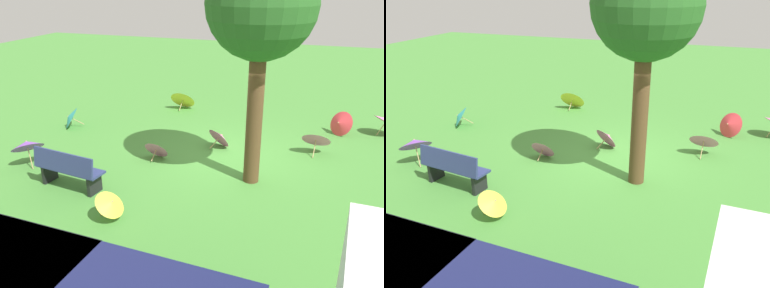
{
  "view_description": "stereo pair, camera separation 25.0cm",
  "coord_description": "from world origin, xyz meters",
  "views": [
    {
      "loc": [
        -2.12,
        9.36,
        4.33
      ],
      "look_at": [
        0.83,
        0.8,
        0.6
      ],
      "focal_mm": 38.17,
      "sensor_mm": 36.0,
      "label": 1
    },
    {
      "loc": [
        -2.35,
        9.28,
        4.33
      ],
      "look_at": [
        0.83,
        0.8,
        0.6
      ],
      "focal_mm": 38.17,
      "sensor_mm": 36.0,
      "label": 2
    }
  ],
  "objects": [
    {
      "name": "parasol_yellow_0",
      "position": [
        2.67,
        -3.6,
        0.38
      ],
      "size": [
        0.88,
        0.75,
        0.75
      ],
      "color": "tan",
      "rests_on": "ground"
    },
    {
      "name": "shade_tree",
      "position": [
        -0.68,
        1.06,
        3.76
      ],
      "size": [
        2.22,
        2.22,
        4.95
      ],
      "color": "brown",
      "rests_on": "ground"
    },
    {
      "name": "parasol_pink_4",
      "position": [
        0.51,
        -0.62,
        0.31
      ],
      "size": [
        0.84,
        0.79,
        0.62
      ],
      "color": "tan",
      "rests_on": "ground"
    },
    {
      "name": "parasol_purple_0",
      "position": [
        4.68,
        2.0,
        0.54
      ],
      "size": [
        1.09,
        1.09,
        0.81
      ],
      "color": "tan",
      "rests_on": "ground"
    },
    {
      "name": "parasol_teal_0",
      "position": [
        5.29,
        -0.63,
        0.33
      ],
      "size": [
        0.76,
        0.85,
        0.67
      ],
      "color": "tan",
      "rests_on": "ground"
    },
    {
      "name": "parasol_red_0",
      "position": [
        -2.54,
        -2.65,
        0.37
      ],
      "size": [
        0.84,
        0.8,
        0.74
      ],
      "color": "tan",
      "rests_on": "ground"
    },
    {
      "name": "parasol_pink_2",
      "position": [
        1.84,
        0.62,
        0.28
      ],
      "size": [
        0.66,
        0.59,
        0.57
      ],
      "color": "tan",
      "rests_on": "ground"
    },
    {
      "name": "ground",
      "position": [
        0.0,
        0.0,
        0.0
      ],
      "size": [
        40.0,
        40.0,
        0.0
      ],
      "primitive_type": "plane",
      "color": "#478C38"
    },
    {
      "name": "parasol_yellow_1",
      "position": [
        1.52,
        3.53,
        0.36
      ],
      "size": [
        0.63,
        0.68,
        0.6
      ],
      "color": "tan",
      "rests_on": "ground"
    },
    {
      "name": "park_bench",
      "position": [
        3.02,
        2.72,
        0.47
      ],
      "size": [
        1.65,
        0.69,
        0.9
      ],
      "color": "navy",
      "rests_on": "ground"
    },
    {
      "name": "parasol_pink_0",
      "position": [
        -1.97,
        -1.05,
        0.42
      ],
      "size": [
        0.79,
        0.72,
        0.72
      ],
      "color": "tan",
      "rests_on": "ground"
    }
  ]
}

